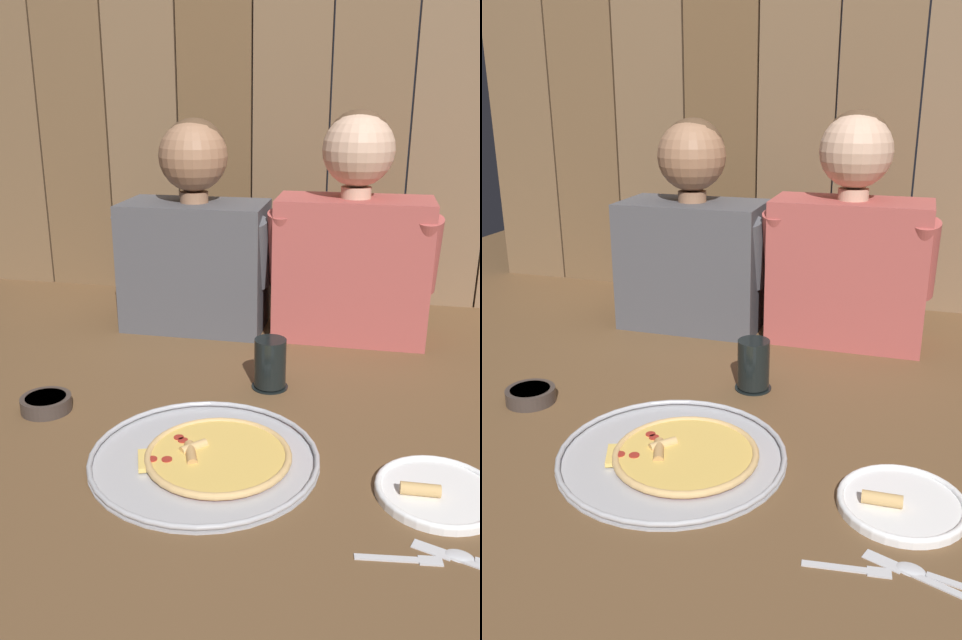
% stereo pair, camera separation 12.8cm
% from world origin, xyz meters
% --- Properties ---
extents(ground_plane, '(3.20, 3.20, 0.00)m').
position_xyz_m(ground_plane, '(0.00, 0.00, 0.00)').
color(ground_plane, brown).
extents(pizza_tray, '(0.44, 0.44, 0.03)m').
position_xyz_m(pizza_tray, '(-0.00, -0.19, 0.01)').
color(pizza_tray, '#B2B2B7').
rests_on(pizza_tray, ground).
extents(dinner_plate, '(0.22, 0.22, 0.03)m').
position_xyz_m(dinner_plate, '(0.41, -0.23, 0.01)').
color(dinner_plate, white).
rests_on(dinner_plate, ground).
extents(drinking_glass, '(0.09, 0.09, 0.12)m').
position_xyz_m(drinking_glass, '(0.06, 0.15, 0.06)').
color(drinking_glass, black).
rests_on(drinking_glass, ground).
extents(dipping_bowl, '(0.11, 0.11, 0.03)m').
position_xyz_m(dipping_bowl, '(-0.40, -0.07, 0.02)').
color(dipping_bowl, '#3D332D').
rests_on(dipping_bowl, ground).
extents(table_fork, '(0.13, 0.03, 0.01)m').
position_xyz_m(table_fork, '(0.35, -0.40, 0.00)').
color(table_fork, silver).
rests_on(table_fork, ground).
extents(table_knife, '(0.15, 0.07, 0.01)m').
position_xyz_m(table_knife, '(0.43, -0.39, 0.00)').
color(table_knife, silver).
rests_on(table_knife, ground).
extents(table_spoon, '(0.14, 0.05, 0.01)m').
position_xyz_m(table_spoon, '(0.45, -0.38, 0.00)').
color(table_spoon, silver).
rests_on(table_spoon, ground).
extents(diner_left, '(0.44, 0.23, 0.59)m').
position_xyz_m(diner_left, '(-0.22, 0.53, 0.27)').
color(diner_left, '#4C4C51').
rests_on(diner_left, ground).
extents(diner_right, '(0.45, 0.21, 0.62)m').
position_xyz_m(diner_right, '(0.22, 0.53, 0.28)').
color(diner_right, '#AD4C47').
rests_on(diner_right, ground).
extents(wooden_backdrop_wall, '(2.19, 0.03, 1.18)m').
position_xyz_m(wooden_backdrop_wall, '(0.00, 0.88, 0.59)').
color(wooden_backdrop_wall, brown).
rests_on(wooden_backdrop_wall, ground).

